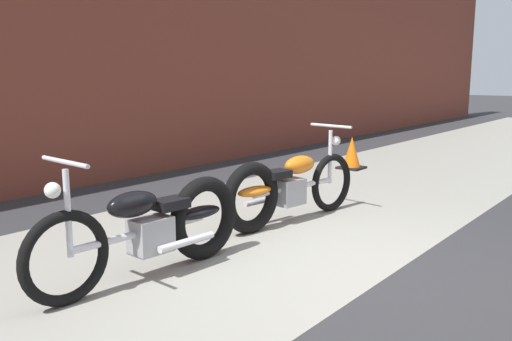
% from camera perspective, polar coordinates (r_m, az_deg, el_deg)
% --- Properties ---
extents(ground_plane, '(80.00, 80.00, 0.00)m').
position_cam_1_polar(ground_plane, '(4.38, 12.90, -11.45)').
color(ground_plane, '#2D2D30').
extents(sidewalk_slab, '(36.00, 3.50, 0.01)m').
position_cam_1_polar(sidewalk_slab, '(5.32, -4.47, -7.31)').
color(sidewalk_slab, gray).
rests_on(sidewalk_slab, ground).
extents(brick_building_wall, '(36.00, 0.50, 4.89)m').
position_cam_1_polar(brick_building_wall, '(7.90, -24.13, 15.46)').
color(brick_building_wall, brown).
rests_on(brick_building_wall, ground).
extents(motorcycle_black, '(2.01, 0.58, 1.03)m').
position_cam_1_polar(motorcycle_black, '(4.40, -10.22, -5.79)').
color(motorcycle_black, black).
rests_on(motorcycle_black, ground).
extents(motorcycle_orange, '(2.00, 0.63, 1.03)m').
position_cam_1_polar(motorcycle_orange, '(5.79, 3.02, -1.81)').
color(motorcycle_orange, black).
rests_on(motorcycle_orange, ground).
extents(traffic_cone, '(0.40, 0.40, 0.55)m').
position_cam_1_polar(traffic_cone, '(9.34, 10.06, 1.69)').
color(traffic_cone, orange).
rests_on(traffic_cone, ground).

